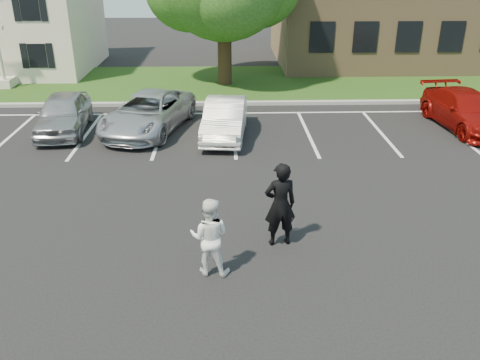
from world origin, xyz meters
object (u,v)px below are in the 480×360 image
car_silver_west (64,113)px  car_red_compact (466,110)px  car_silver_minivan (148,113)px  man_white_shirt (210,237)px  man_black_suit (280,205)px  car_white_sedan (225,119)px

car_silver_west → car_red_compact: car_silver_west is taller
car_silver_west → car_silver_minivan: 3.19m
man_white_shirt → car_silver_minivan: 9.90m
man_black_suit → car_white_sedan: (-1.25, 7.66, -0.34)m
man_black_suit → car_silver_minivan: (-4.18, 8.42, -0.31)m
man_white_shirt → car_white_sedan: man_white_shirt is taller
man_black_suit → car_silver_west: size_ratio=0.48×
car_silver_west → car_white_sedan: bearing=-12.1°
man_black_suit → man_white_shirt: man_black_suit is taller
car_silver_minivan → car_white_sedan: size_ratio=1.24×
car_silver_west → car_silver_minivan: size_ratio=0.83×
man_black_suit → man_white_shirt: bearing=25.1°
car_silver_minivan → man_white_shirt: bearing=-59.6°
car_silver_west → car_white_sedan: 6.16m
man_white_shirt → man_black_suit: bearing=-134.9°
car_red_compact → car_silver_minivan: bearing=174.7°
man_black_suit → car_white_sedan: bearing=-91.0°
man_black_suit → car_red_compact: bearing=-144.2°
car_white_sedan → man_black_suit: bearing=-75.4°
car_silver_minivan → car_white_sedan: bearing=0.7°
car_white_sedan → car_red_compact: bearing=9.8°
car_silver_minivan → man_black_suit: bearing=-48.4°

